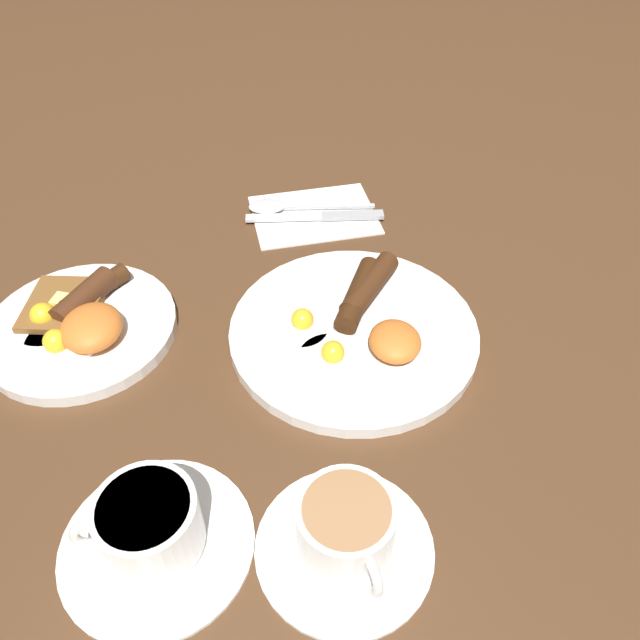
# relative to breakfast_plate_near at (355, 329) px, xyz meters

# --- Properties ---
(ground_plane) EXTENTS (3.00, 3.00, 0.00)m
(ground_plane) POSITION_rel_breakfast_plate_near_xyz_m (-0.00, 0.00, -0.01)
(ground_plane) COLOR #4C301C
(breakfast_plate_near) EXTENTS (0.28, 0.28, 0.04)m
(breakfast_plate_near) POSITION_rel_breakfast_plate_near_xyz_m (0.00, 0.00, 0.00)
(breakfast_plate_near) COLOR white
(breakfast_plate_near) RESTS_ON ground_plane
(breakfast_plate_far) EXTENTS (0.22, 0.22, 0.05)m
(breakfast_plate_far) POSITION_rel_breakfast_plate_near_xyz_m (0.04, 0.31, 0.00)
(breakfast_plate_far) COLOR white
(breakfast_plate_far) RESTS_ON ground_plane
(teacup_near) EXTENTS (0.15, 0.15, 0.07)m
(teacup_near) POSITION_rel_breakfast_plate_near_xyz_m (-0.25, 0.05, 0.02)
(teacup_near) COLOR white
(teacup_near) RESTS_ON ground_plane
(teacup_far) EXTENTS (0.17, 0.17, 0.07)m
(teacup_far) POSITION_rel_breakfast_plate_near_xyz_m (-0.23, 0.21, 0.02)
(teacup_far) COLOR white
(teacup_far) RESTS_ON ground_plane
(napkin) EXTENTS (0.15, 0.19, 0.01)m
(napkin) POSITION_rel_breakfast_plate_near_xyz_m (0.24, 0.02, -0.01)
(napkin) COLOR white
(napkin) RESTS_ON ground_plane
(knife) EXTENTS (0.03, 0.19, 0.01)m
(knife) POSITION_rel_breakfast_plate_near_xyz_m (0.23, 0.01, -0.00)
(knife) COLOR silver
(knife) RESTS_ON napkin
(spoon) EXTENTS (0.04, 0.19, 0.01)m
(spoon) POSITION_rel_breakfast_plate_near_xyz_m (0.26, 0.07, -0.00)
(spoon) COLOR silver
(spoon) RESTS_ON napkin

